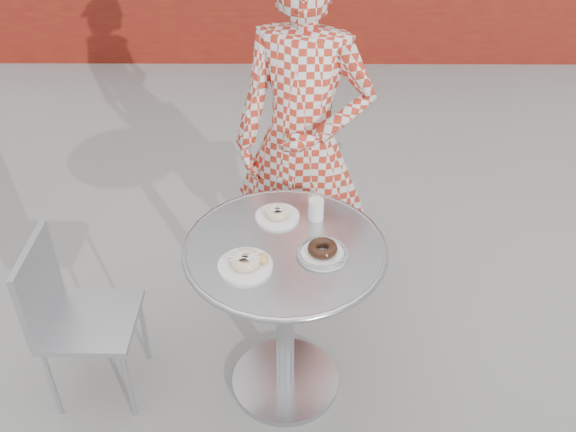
{
  "coord_description": "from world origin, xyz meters",
  "views": [
    {
      "loc": [
        -0.02,
        -1.91,
        2.32
      ],
      "look_at": [
        -0.03,
        0.08,
        0.86
      ],
      "focal_mm": 40.0,
      "sensor_mm": 36.0,
      "label": 1
    }
  ],
  "objects_px": {
    "plate_near": "(246,263)",
    "chair_far": "(295,221)",
    "plate_checker": "(322,252)",
    "milk_cup": "(316,208)",
    "chair_left": "(95,347)",
    "seated_person": "(303,144)",
    "plate_far": "(277,214)",
    "bistro_table": "(285,284)"
  },
  "relations": [
    {
      "from": "plate_near",
      "to": "plate_checker",
      "type": "bearing_deg",
      "value": 14.23
    },
    {
      "from": "bistro_table",
      "to": "chair_left",
      "type": "relative_size",
      "value": 1.01
    },
    {
      "from": "chair_left",
      "to": "plate_near",
      "type": "bearing_deg",
      "value": -98.49
    },
    {
      "from": "plate_checker",
      "to": "milk_cup",
      "type": "relative_size",
      "value": 1.82
    },
    {
      "from": "chair_far",
      "to": "milk_cup",
      "type": "xyz_separation_m",
      "value": [
        0.08,
        -0.7,
        0.59
      ]
    },
    {
      "from": "bistro_table",
      "to": "chair_left",
      "type": "distance_m",
      "value": 0.89
    },
    {
      "from": "chair_far",
      "to": "milk_cup",
      "type": "relative_size",
      "value": 7.67
    },
    {
      "from": "chair_left",
      "to": "seated_person",
      "type": "height_order",
      "value": "seated_person"
    },
    {
      "from": "chair_left",
      "to": "plate_near",
      "type": "relative_size",
      "value": 3.9
    },
    {
      "from": "bistro_table",
      "to": "plate_checker",
      "type": "height_order",
      "value": "plate_checker"
    },
    {
      "from": "chair_left",
      "to": "milk_cup",
      "type": "distance_m",
      "value": 1.13
    },
    {
      "from": "plate_near",
      "to": "milk_cup",
      "type": "bearing_deg",
      "value": 48.87
    },
    {
      "from": "chair_left",
      "to": "milk_cup",
      "type": "relative_size",
      "value": 7.35
    },
    {
      "from": "chair_left",
      "to": "seated_person",
      "type": "distance_m",
      "value": 1.27
    },
    {
      "from": "plate_checker",
      "to": "milk_cup",
      "type": "distance_m",
      "value": 0.23
    },
    {
      "from": "plate_near",
      "to": "plate_checker",
      "type": "relative_size",
      "value": 1.03
    },
    {
      "from": "seated_person",
      "to": "milk_cup",
      "type": "height_order",
      "value": "seated_person"
    },
    {
      "from": "chair_far",
      "to": "chair_left",
      "type": "distance_m",
      "value": 1.24
    },
    {
      "from": "bistro_table",
      "to": "plate_far",
      "type": "relative_size",
      "value": 4.47
    },
    {
      "from": "plate_far",
      "to": "plate_checker",
      "type": "xyz_separation_m",
      "value": [
        0.17,
        -0.23,
        -0.0
      ]
    },
    {
      "from": "chair_far",
      "to": "plate_near",
      "type": "bearing_deg",
      "value": 72.28
    },
    {
      "from": "seated_person",
      "to": "plate_checker",
      "type": "relative_size",
      "value": 8.98
    },
    {
      "from": "chair_left",
      "to": "plate_checker",
      "type": "bearing_deg",
      "value": -91.62
    },
    {
      "from": "bistro_table",
      "to": "seated_person",
      "type": "bearing_deg",
      "value": 83.28
    },
    {
      "from": "chair_far",
      "to": "milk_cup",
      "type": "bearing_deg",
      "value": 89.06
    },
    {
      "from": "plate_checker",
      "to": "milk_cup",
      "type": "height_order",
      "value": "milk_cup"
    },
    {
      "from": "bistro_table",
      "to": "seated_person",
      "type": "relative_size",
      "value": 0.46
    },
    {
      "from": "plate_near",
      "to": "plate_checker",
      "type": "xyz_separation_m",
      "value": [
        0.28,
        0.07,
        -0.01
      ]
    },
    {
      "from": "milk_cup",
      "to": "chair_left",
      "type": "bearing_deg",
      "value": -168.5
    },
    {
      "from": "chair_far",
      "to": "seated_person",
      "type": "bearing_deg",
      "value": 90.06
    },
    {
      "from": "bistro_table",
      "to": "plate_checker",
      "type": "distance_m",
      "value": 0.26
    },
    {
      "from": "chair_far",
      "to": "seated_person",
      "type": "relative_size",
      "value": 0.47
    },
    {
      "from": "bistro_table",
      "to": "plate_near",
      "type": "bearing_deg",
      "value": -139.47
    },
    {
      "from": "plate_near",
      "to": "chair_far",
      "type": "bearing_deg",
      "value": 79.71
    },
    {
      "from": "plate_near",
      "to": "plate_checker",
      "type": "distance_m",
      "value": 0.29
    },
    {
      "from": "chair_far",
      "to": "seated_person",
      "type": "height_order",
      "value": "seated_person"
    },
    {
      "from": "chair_far",
      "to": "milk_cup",
      "type": "height_order",
      "value": "milk_cup"
    },
    {
      "from": "milk_cup",
      "to": "plate_checker",
      "type": "bearing_deg",
      "value": -85.62
    },
    {
      "from": "chair_far",
      "to": "chair_left",
      "type": "xyz_separation_m",
      "value": [
        -0.86,
        -0.89,
        -0.01
      ]
    },
    {
      "from": "seated_person",
      "to": "plate_far",
      "type": "bearing_deg",
      "value": -87.26
    },
    {
      "from": "plate_far",
      "to": "bistro_table",
      "type": "bearing_deg",
      "value": -80.16
    },
    {
      "from": "chair_left",
      "to": "plate_checker",
      "type": "distance_m",
      "value": 1.11
    }
  ]
}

